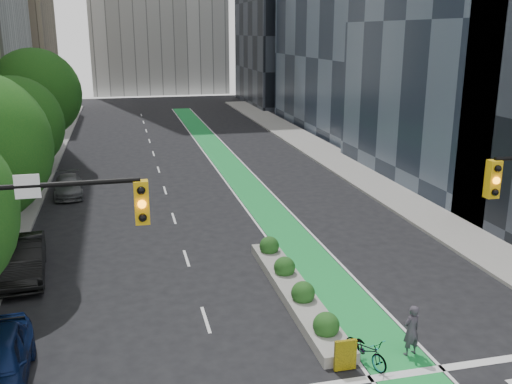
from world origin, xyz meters
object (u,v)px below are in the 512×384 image
bicycle (366,350)px  cyclist (411,330)px  median_planter (295,288)px  parked_car_left_mid (22,259)px  parked_car_left_far (69,186)px

bicycle → cyclist: bearing=-15.8°
median_planter → bicycle: bearing=-80.9°
cyclist → parked_car_left_mid: cyclist is taller
median_planter → parked_car_left_far: 19.83m
bicycle → parked_car_left_mid: bearing=120.2°
median_planter → parked_car_left_far: parked_car_left_far is taller
median_planter → parked_car_left_far: size_ratio=2.40×
cyclist → parked_car_left_mid: size_ratio=0.34×
median_planter → bicycle: 5.05m
parked_car_left_mid → cyclist: bearing=-40.8°
median_planter → cyclist: bearing=-63.7°
cyclist → median_planter: bearing=-77.5°
parked_car_left_far → parked_car_left_mid: bearing=-98.4°
median_planter → parked_car_left_mid: parked_car_left_mid is taller
cyclist → bicycle: bearing=-9.2°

